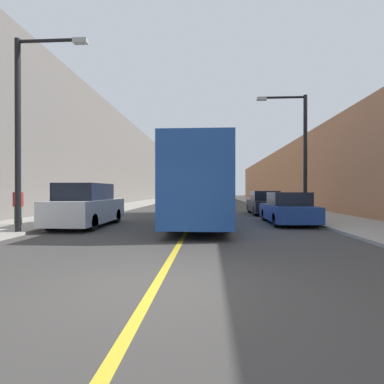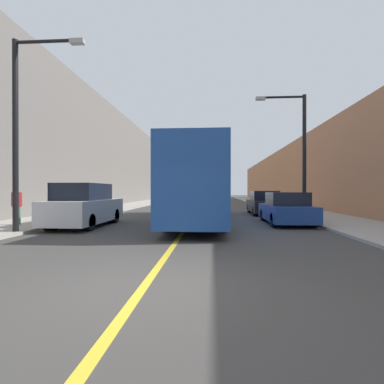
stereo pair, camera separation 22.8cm
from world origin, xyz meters
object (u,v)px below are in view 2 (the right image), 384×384
at_px(parked_suv_left, 85,207).
at_px(car_right_mid, 264,204).
at_px(bus, 200,185).
at_px(street_lamp_right, 299,147).
at_px(pedestrian, 17,205).
at_px(street_lamp_left, 22,121).
at_px(car_right_near, 286,210).

distance_m(parked_suv_left, car_right_mid, 11.65).
distance_m(bus, parked_suv_left, 5.67).
bearing_deg(car_right_mid, bus, -130.33).
bearing_deg(street_lamp_right, pedestrian, -163.52).
bearing_deg(pedestrian, parked_suv_left, 9.79).
height_order(street_lamp_left, street_lamp_right, street_lamp_left).
height_order(street_lamp_left, pedestrian, street_lamp_left).
xyz_separation_m(parked_suv_left, street_lamp_right, (10.19, 3.36, 3.02)).
bearing_deg(street_lamp_left, street_lamp_right, 27.44).
relative_size(car_right_near, car_right_mid, 0.98).
distance_m(car_right_near, street_lamp_left, 11.57).
distance_m(car_right_mid, pedestrian, 14.19).
height_order(car_right_mid, street_lamp_right, street_lamp_right).
bearing_deg(car_right_near, parked_suv_left, -170.03).
bearing_deg(car_right_near, pedestrian, -170.07).
height_order(street_lamp_right, pedestrian, street_lamp_right).
bearing_deg(bus, car_right_near, -13.46).
bearing_deg(street_lamp_left, pedestrian, 128.19).
height_order(car_right_near, car_right_mid, car_right_mid).
bearing_deg(street_lamp_right, parked_suv_left, -161.75).
bearing_deg(pedestrian, bus, 21.57).
bearing_deg(pedestrian, car_right_near, 9.93).
relative_size(bus, parked_suv_left, 2.65).
xyz_separation_m(car_right_near, pedestrian, (-11.88, -2.08, 0.27)).
height_order(bus, street_lamp_left, street_lamp_left).
bearing_deg(car_right_mid, parked_suv_left, -140.74).
distance_m(car_right_near, pedestrian, 12.06).
height_order(bus, street_lamp_right, street_lamp_right).
distance_m(bus, car_right_near, 4.40).
xyz_separation_m(bus, parked_suv_left, (-4.95, -2.58, -0.99)).
height_order(bus, car_right_mid, bus).
xyz_separation_m(car_right_near, street_lamp_left, (-10.26, -4.14, 3.40)).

